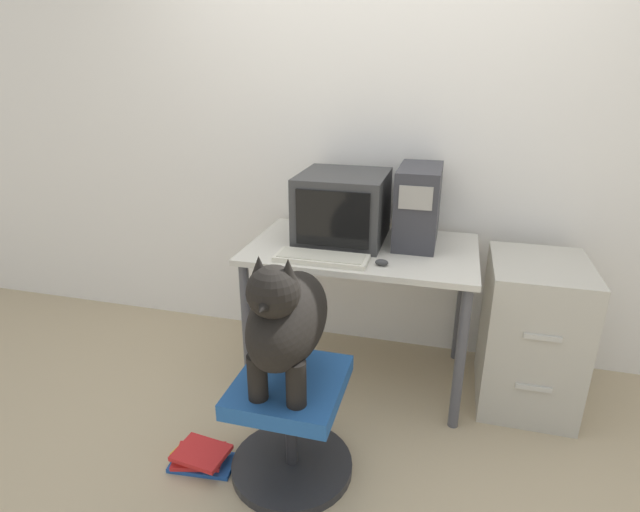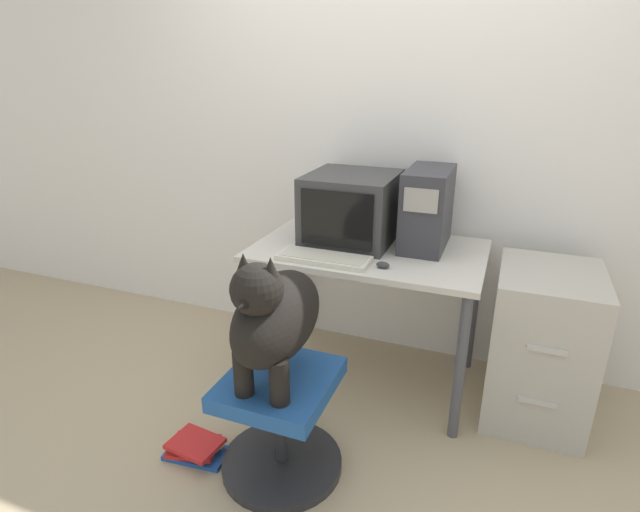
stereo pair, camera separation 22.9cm
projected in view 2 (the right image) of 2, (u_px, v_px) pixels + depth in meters
The scene contains 11 objects.
ground_plane at pixel (343, 415), 2.54m from camera, with size 12.00×12.00×0.00m, color tan.
wall_back at pixel (394, 135), 2.77m from camera, with size 8.00×0.05×2.60m.
desk at pixel (368, 266), 2.61m from camera, with size 1.17×0.74×0.78m.
crt_monitor at pixel (351, 208), 2.63m from camera, with size 0.45×0.48×0.36m.
pc_tower at pixel (427, 208), 2.53m from camera, with size 0.21×0.41×0.41m.
keyboard at pixel (324, 258), 2.40m from camera, with size 0.45×0.17×0.03m.
computer_mouse at pixel (383, 265), 2.31m from camera, with size 0.06×0.04×0.03m.
office_chair at pixel (281, 420), 2.12m from camera, with size 0.53×0.53×0.47m.
dog at pixel (274, 316), 1.92m from camera, with size 0.28×0.56×0.58m.
filing_cabinet at pixel (541, 345), 2.43m from camera, with size 0.46×0.57×0.77m.
book_stack_floor at pixel (195, 447), 2.27m from camera, with size 0.30×0.22×0.08m.
Camera 2 is at (0.65, -1.98, 1.66)m, focal length 28.00 mm.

